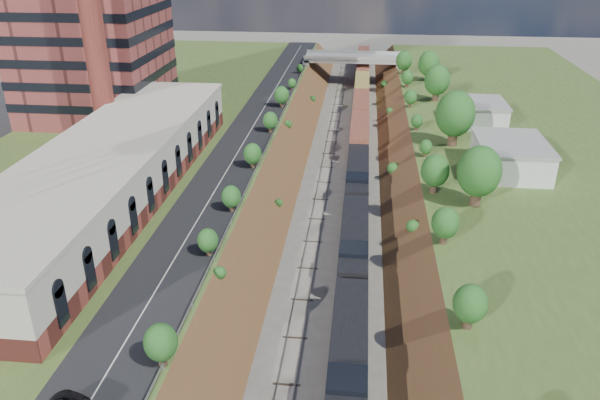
# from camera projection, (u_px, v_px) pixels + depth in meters

# --- Properties ---
(platform_left) EXTENTS (44.00, 180.00, 5.00)m
(platform_left) POSITION_uv_depth(u_px,v_px,m) (139.00, 153.00, 95.23)
(platform_left) COLOR #3D5A25
(platform_left) RESTS_ON ground
(platform_right) EXTENTS (44.00, 180.00, 5.00)m
(platform_right) POSITION_uv_depth(u_px,v_px,m) (559.00, 169.00, 88.77)
(platform_right) COLOR #3D5A25
(platform_right) RESTS_ON ground
(embankment_left) EXTENTS (10.00, 180.00, 10.00)m
(embankment_left) POSITION_uv_depth(u_px,v_px,m) (273.00, 172.00, 94.13)
(embankment_left) COLOR brown
(embankment_left) RESTS_ON ground
(embankment_right) EXTENTS (10.00, 180.00, 10.00)m
(embankment_right) POSITION_uv_depth(u_px,v_px,m) (411.00, 178.00, 91.97)
(embankment_right) COLOR brown
(embankment_right) RESTS_ON ground
(rail_left_track) EXTENTS (1.58, 180.00, 0.18)m
(rail_left_track) POSITION_uv_depth(u_px,v_px,m) (325.00, 174.00, 93.27)
(rail_left_track) COLOR gray
(rail_left_track) RESTS_ON ground
(rail_right_track) EXTENTS (1.58, 180.00, 0.18)m
(rail_right_track) POSITION_uv_depth(u_px,v_px,m) (358.00, 175.00, 92.76)
(rail_right_track) COLOR gray
(rail_right_track) RESTS_ON ground
(road) EXTENTS (8.00, 180.00, 0.10)m
(road) POSITION_uv_depth(u_px,v_px,m) (244.00, 142.00, 92.45)
(road) COLOR black
(road) RESTS_ON platform_left
(guardrail) EXTENTS (0.10, 171.00, 0.70)m
(guardrail) POSITION_uv_depth(u_px,v_px,m) (270.00, 140.00, 91.66)
(guardrail) COLOR #99999E
(guardrail) RESTS_ON platform_left
(commercial_building) EXTENTS (14.30, 62.30, 7.00)m
(commercial_building) POSITION_uv_depth(u_px,v_px,m) (109.00, 170.00, 72.37)
(commercial_building) COLOR brown
(commercial_building) RESTS_ON platform_left
(smokestack) EXTENTS (3.20, 3.20, 40.00)m
(smokestack) POSITION_uv_depth(u_px,v_px,m) (90.00, 12.00, 82.46)
(smokestack) COLOR brown
(smokestack) RESTS_ON platform_left
(overpass) EXTENTS (24.50, 8.30, 7.40)m
(overpass) POSITION_uv_depth(u_px,v_px,m) (353.00, 64.00, 146.91)
(overpass) COLOR gray
(overpass) RESTS_ON ground
(white_building_near) EXTENTS (9.00, 12.00, 4.00)m
(white_building_near) POSITION_uv_depth(u_px,v_px,m) (510.00, 157.00, 80.59)
(white_building_near) COLOR silver
(white_building_near) RESTS_ON platform_right
(white_building_far) EXTENTS (8.00, 10.00, 3.60)m
(white_building_far) POSITION_uv_depth(u_px,v_px,m) (480.00, 113.00, 100.57)
(white_building_far) COLOR silver
(white_building_far) RESTS_ON platform_right
(tree_right_large) EXTENTS (5.25, 5.25, 7.61)m
(tree_right_large) POSITION_uv_depth(u_px,v_px,m) (479.00, 172.00, 69.40)
(tree_right_large) COLOR #473323
(tree_right_large) RESTS_ON platform_right
(tree_left_crest) EXTENTS (2.45, 2.45, 3.55)m
(tree_left_crest) POSITION_uv_depth(u_px,v_px,m) (200.00, 262.00, 55.17)
(tree_left_crest) COLOR #473323
(tree_left_crest) RESTS_ON platform_left
(freight_train) EXTENTS (3.20, 145.39, 4.73)m
(freight_train) POSITION_uv_depth(u_px,v_px,m) (360.00, 123.00, 109.02)
(freight_train) COLOR black
(freight_train) RESTS_ON ground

